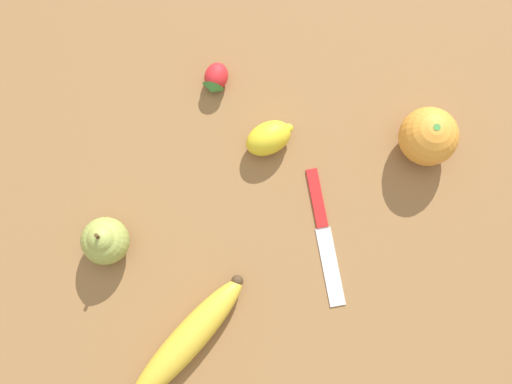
{
  "coord_description": "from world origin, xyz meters",
  "views": [
    {
      "loc": [
        -0.03,
        0.12,
        0.85
      ],
      "look_at": [
        -0.01,
        -0.06,
        0.03
      ],
      "focal_mm": 42.0,
      "sensor_mm": 36.0,
      "label": 1
    }
  ],
  "objects_px": {
    "lemon": "(269,138)",
    "paring_knife": "(323,231)",
    "banana": "(186,342)",
    "pear": "(105,241)",
    "strawberry": "(216,79)",
    "orange": "(428,136)"
  },
  "relations": [
    {
      "from": "lemon",
      "to": "paring_knife",
      "type": "relative_size",
      "value": 0.42
    },
    {
      "from": "banana",
      "to": "lemon",
      "type": "height_order",
      "value": "lemon"
    },
    {
      "from": "orange",
      "to": "lemon",
      "type": "distance_m",
      "value": 0.22
    },
    {
      "from": "orange",
      "to": "strawberry",
      "type": "relative_size",
      "value": 1.62
    },
    {
      "from": "orange",
      "to": "strawberry",
      "type": "distance_m",
      "value": 0.32
    },
    {
      "from": "lemon",
      "to": "banana",
      "type": "bearing_deg",
      "value": 75.63
    },
    {
      "from": "banana",
      "to": "pear",
      "type": "height_order",
      "value": "pear"
    },
    {
      "from": "strawberry",
      "to": "lemon",
      "type": "height_order",
      "value": "lemon"
    },
    {
      "from": "pear",
      "to": "strawberry",
      "type": "distance_m",
      "value": 0.28
    },
    {
      "from": "banana",
      "to": "orange",
      "type": "bearing_deg",
      "value": 171.59
    },
    {
      "from": "strawberry",
      "to": "paring_knife",
      "type": "xyz_separation_m",
      "value": [
        -0.18,
        0.2,
        -0.01
      ]
    },
    {
      "from": "strawberry",
      "to": "paring_knife",
      "type": "height_order",
      "value": "strawberry"
    },
    {
      "from": "lemon",
      "to": "paring_knife",
      "type": "distance_m",
      "value": 0.15
    },
    {
      "from": "lemon",
      "to": "pear",
      "type": "bearing_deg",
      "value": 40.85
    },
    {
      "from": "banana",
      "to": "orange",
      "type": "relative_size",
      "value": 2.45
    },
    {
      "from": "orange",
      "to": "lemon",
      "type": "xyz_separation_m",
      "value": [
        0.22,
        0.02,
        -0.02
      ]
    },
    {
      "from": "pear",
      "to": "orange",
      "type": "bearing_deg",
      "value": -154.79
    },
    {
      "from": "orange",
      "to": "paring_knife",
      "type": "height_order",
      "value": "orange"
    },
    {
      "from": "banana",
      "to": "orange",
      "type": "xyz_separation_m",
      "value": [
        -0.3,
        -0.32,
        0.02
      ]
    },
    {
      "from": "strawberry",
      "to": "lemon",
      "type": "relative_size",
      "value": 0.62
    },
    {
      "from": "lemon",
      "to": "strawberry",
      "type": "bearing_deg",
      "value": -42.92
    },
    {
      "from": "strawberry",
      "to": "lemon",
      "type": "distance_m",
      "value": 0.12
    }
  ]
}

